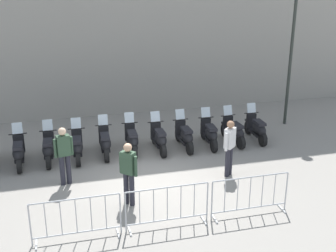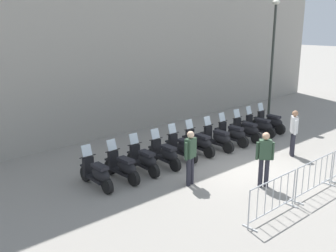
% 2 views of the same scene
% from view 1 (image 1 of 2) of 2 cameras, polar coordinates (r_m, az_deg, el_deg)
% --- Properties ---
extents(ground_plane, '(120.00, 120.00, 0.00)m').
position_cam_1_polar(ground_plane, '(12.89, -2.71, -7.43)').
color(ground_plane, gray).
extents(motorcycle_1, '(0.64, 1.72, 1.24)m').
position_cam_1_polar(motorcycle_1, '(14.55, -18.74, -3.24)').
color(motorcycle_1, black).
rests_on(motorcycle_1, ground).
extents(motorcycle_2, '(0.72, 1.71, 1.24)m').
position_cam_1_polar(motorcycle_2, '(14.55, -15.20, -2.85)').
color(motorcycle_2, black).
rests_on(motorcycle_2, ground).
extents(motorcycle_3, '(0.72, 1.70, 1.24)m').
position_cam_1_polar(motorcycle_3, '(14.52, -11.64, -2.60)').
color(motorcycle_3, black).
rests_on(motorcycle_3, ground).
extents(motorcycle_4, '(0.72, 1.70, 1.24)m').
position_cam_1_polar(motorcycle_4, '(14.67, -8.15, -2.13)').
color(motorcycle_4, black).
rests_on(motorcycle_4, ground).
extents(motorcycle_5, '(0.71, 1.71, 1.24)m').
position_cam_1_polar(motorcycle_5, '(14.80, -4.68, -1.79)').
color(motorcycle_5, black).
rests_on(motorcycle_5, ground).
extents(motorcycle_6, '(0.67, 1.72, 1.24)m').
position_cam_1_polar(motorcycle_6, '(14.86, -1.14, -1.65)').
color(motorcycle_6, black).
rests_on(motorcycle_6, ground).
extents(motorcycle_7, '(0.65, 1.72, 1.24)m').
position_cam_1_polar(motorcycle_7, '(15.09, 2.19, -1.30)').
color(motorcycle_7, black).
rests_on(motorcycle_7, ground).
extents(motorcycle_8, '(0.73, 1.70, 1.24)m').
position_cam_1_polar(motorcycle_8, '(15.35, 5.41, -1.00)').
color(motorcycle_8, black).
rests_on(motorcycle_8, ground).
extents(motorcycle_9, '(0.60, 1.72, 1.24)m').
position_cam_1_polar(motorcycle_9, '(15.69, 8.54, -0.68)').
color(motorcycle_9, black).
rests_on(motorcycle_9, ground).
extents(motorcycle_10, '(0.69, 1.71, 1.24)m').
position_cam_1_polar(motorcycle_10, '(16.09, 11.41, -0.32)').
color(motorcycle_10, black).
rests_on(motorcycle_10, ground).
extents(barrier_segment_0, '(2.01, 0.79, 1.07)m').
position_cam_1_polar(barrier_segment_0, '(10.41, -11.77, -11.76)').
color(barrier_segment_0, '#B2B5B7').
rests_on(barrier_segment_0, ground).
extents(barrier_segment_1, '(2.01, 0.79, 1.07)m').
position_cam_1_polar(barrier_segment_1, '(10.66, -0.09, -10.46)').
color(barrier_segment_1, '#B2B5B7').
rests_on(barrier_segment_1, ground).
extents(barrier_segment_2, '(2.01, 0.79, 1.07)m').
position_cam_1_polar(barrier_segment_2, '(11.32, 10.54, -8.90)').
color(barrier_segment_2, '#B2B5B7').
rests_on(barrier_segment_2, ground).
extents(street_lamp, '(0.36, 0.36, 5.76)m').
position_cam_1_polar(street_lamp, '(17.43, 15.84, 11.16)').
color(street_lamp, '#2D332D').
rests_on(street_lamp, ground).
extents(officer_near_row_end, '(0.38, 0.47, 1.73)m').
position_cam_1_polar(officer_near_row_end, '(11.43, -5.14, -5.74)').
color(officer_near_row_end, '#23232D').
rests_on(officer_near_row_end, ground).
extents(officer_mid_plaza, '(0.48, 0.37, 1.73)m').
position_cam_1_polar(officer_mid_plaza, '(13.09, 7.97, -2.43)').
color(officer_mid_plaza, '#23232D').
rests_on(officer_mid_plaza, ground).
extents(officer_by_barriers, '(0.55, 0.23, 1.73)m').
position_cam_1_polar(officer_by_barriers, '(12.77, -13.32, -3.37)').
color(officer_by_barriers, '#23232D').
rests_on(officer_by_barriers, ground).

